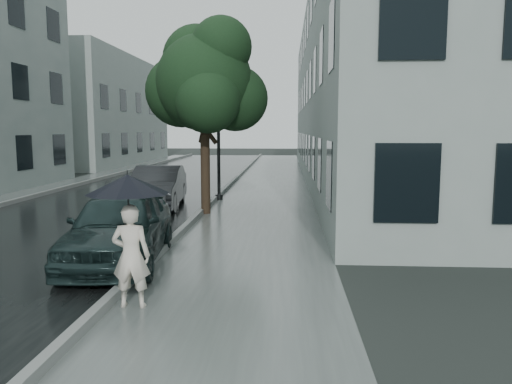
# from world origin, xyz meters

# --- Properties ---
(ground) EXTENTS (120.00, 120.00, 0.00)m
(ground) POSITION_xyz_m (0.00, 0.00, 0.00)
(ground) COLOR black
(ground) RESTS_ON ground
(sidewalk) EXTENTS (3.50, 60.00, 0.01)m
(sidewalk) POSITION_xyz_m (0.25, 12.00, 0.00)
(sidewalk) COLOR slate
(sidewalk) RESTS_ON ground
(kerb_near) EXTENTS (0.15, 60.00, 0.15)m
(kerb_near) POSITION_xyz_m (-1.57, 12.00, 0.07)
(kerb_near) COLOR slate
(kerb_near) RESTS_ON ground
(asphalt_road) EXTENTS (6.85, 60.00, 0.00)m
(asphalt_road) POSITION_xyz_m (-5.08, 12.00, 0.00)
(asphalt_road) COLOR black
(asphalt_road) RESTS_ON ground
(kerb_far) EXTENTS (0.15, 60.00, 0.15)m
(kerb_far) POSITION_xyz_m (-8.57, 12.00, 0.07)
(kerb_far) COLOR slate
(kerb_far) RESTS_ON ground
(sidewalk_far) EXTENTS (1.70, 60.00, 0.01)m
(sidewalk_far) POSITION_xyz_m (-9.50, 12.00, 0.00)
(sidewalk_far) COLOR #4C5451
(sidewalk_far) RESTS_ON ground
(building_near) EXTENTS (7.02, 36.00, 9.00)m
(building_near) POSITION_xyz_m (5.47, 19.50, 4.50)
(building_near) COLOR gray
(building_near) RESTS_ON ground
(building_far_b) EXTENTS (7.02, 18.00, 8.00)m
(building_far_b) POSITION_xyz_m (-13.77, 30.00, 4.00)
(building_far_b) COLOR gray
(building_far_b) RESTS_ON ground
(pedestrian) EXTENTS (0.57, 0.39, 1.53)m
(pedestrian) POSITION_xyz_m (-1.20, -1.00, 0.77)
(pedestrian) COLOR beige
(pedestrian) RESTS_ON sidewalk
(umbrella) EXTENTS (1.24, 1.24, 1.08)m
(umbrella) POSITION_xyz_m (-1.20, -1.04, 1.83)
(umbrella) COLOR black
(umbrella) RESTS_ON ground
(street_tree) EXTENTS (3.82, 3.47, 5.90)m
(street_tree) POSITION_xyz_m (-1.45, 7.34, 4.04)
(street_tree) COLOR #332619
(street_tree) RESTS_ON ground
(lamp_post) EXTENTS (0.82, 0.47, 5.03)m
(lamp_post) POSITION_xyz_m (-1.60, 10.31, 2.88)
(lamp_post) COLOR black
(lamp_post) RESTS_ON ground
(car_near) EXTENTS (2.13, 4.37, 1.44)m
(car_near) POSITION_xyz_m (-2.20, 1.44, 0.72)
(car_near) COLOR #172828
(car_near) RESTS_ON ground
(car_far) EXTENTS (1.86, 4.33, 1.39)m
(car_far) POSITION_xyz_m (-3.22, 8.25, 0.70)
(car_far) COLOR #212426
(car_far) RESTS_ON ground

